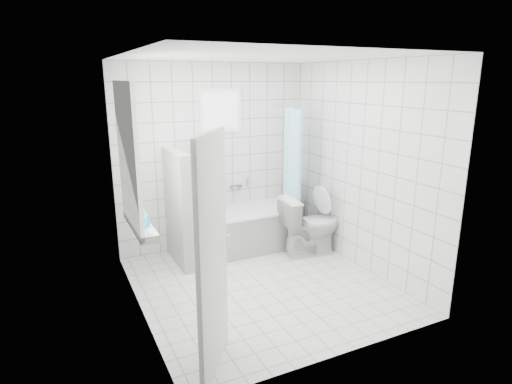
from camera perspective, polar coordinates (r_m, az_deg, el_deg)
ground at (r=5.21m, az=0.73°, el=-12.26°), size 3.00×3.00×0.00m
ceiling at (r=4.64m, az=0.84°, el=17.63°), size 3.00×3.00×0.00m
wall_back at (r=6.11m, az=-5.59°, el=4.65°), size 2.80×0.02×2.60m
wall_front at (r=3.54m, az=11.80°, el=-3.18°), size 2.80×0.02×2.60m
wall_left at (r=4.33m, az=-15.99°, el=-0.10°), size 0.02×3.00×2.60m
wall_right at (r=5.52m, az=13.88°, el=3.19°), size 0.02×3.00×2.60m
window_left at (r=4.57m, az=-16.39°, el=4.48°), size 0.01×0.90×1.40m
window_back at (r=6.02m, az=-4.68°, el=10.76°), size 0.50×0.01×0.50m
window_sill at (r=4.76m, az=-15.21°, el=-4.26°), size 0.18×1.02×0.08m
door at (r=3.46m, az=-5.81°, el=-8.65°), size 0.49×0.68×2.00m
bathtub at (r=6.11m, az=-2.32°, el=-5.10°), size 1.62×0.77×0.58m
partition_wall at (r=5.65m, az=-10.30°, el=-2.12°), size 0.15×0.85×1.50m
tiled_ledge at (r=6.75m, az=4.46°, el=-3.31°), size 0.40×0.24×0.55m
toilet at (r=5.96m, az=7.25°, el=-4.41°), size 0.87×0.55×0.84m
curtain_rod at (r=6.07m, az=4.20°, el=11.27°), size 0.02×0.80×0.02m
shower_curtain at (r=6.08m, az=4.66°, el=2.70°), size 0.14×0.48×1.78m
tub_faucet at (r=6.28m, az=-2.77°, el=0.78°), size 0.18×0.06×0.06m
sill_bottles at (r=4.73m, az=-15.29°, el=-2.24°), size 0.19×0.46×0.32m
ledge_bottles at (r=6.64m, az=4.79°, el=0.01°), size 0.18×0.20×0.28m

